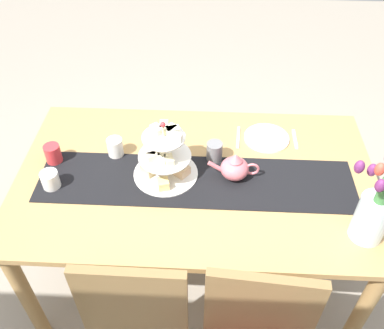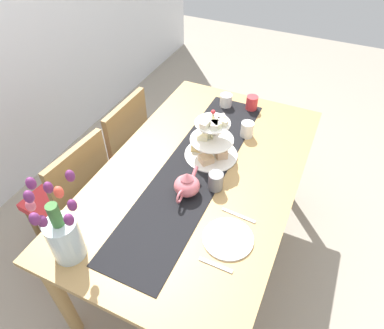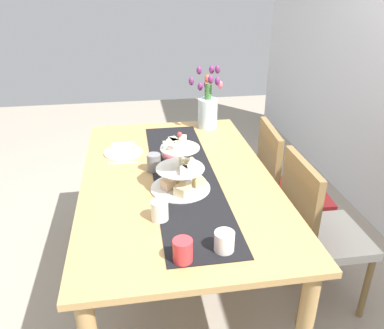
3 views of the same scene
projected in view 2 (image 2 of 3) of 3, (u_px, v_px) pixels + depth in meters
name	position (u px, v px, depth m)	size (l,w,h in m)	color
ground_plane	(199.00, 251.00, 2.38)	(8.00, 8.00, 0.00)	gray
dining_table	(201.00, 184.00, 1.93)	(1.68, 1.01, 0.77)	tan
chair_left	(73.00, 195.00, 2.09)	(0.45, 0.45, 0.91)	olive
chair_right	(117.00, 149.00, 2.41)	(0.42, 0.42, 0.91)	olive
table_runner	(195.00, 169.00, 1.87)	(1.45, 0.33, 0.00)	black
tiered_cake_stand	(212.00, 142.00, 1.89)	(0.30, 0.30, 0.30)	beige
teapot	(187.00, 185.00, 1.70)	(0.24, 0.13, 0.14)	#D66B75
tulip_vase	(63.00, 233.00, 1.38)	(0.26, 0.23, 0.43)	silver
cream_jug	(226.00, 101.00, 2.29)	(0.08, 0.08, 0.09)	white
dinner_plate_left	(228.00, 238.00, 1.54)	(0.23, 0.23, 0.01)	white
fork_left	(216.00, 265.00, 1.44)	(0.02, 0.15, 0.01)	silver
knife_left	(239.00, 215.00, 1.63)	(0.01, 0.17, 0.01)	silver
mug_grey	(216.00, 181.00, 1.73)	(0.08, 0.08, 0.10)	slate
mug_white_text	(247.00, 129.00, 2.05)	(0.08, 0.08, 0.10)	white
mug_orange	(252.00, 103.00, 2.26)	(0.08, 0.08, 0.10)	red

